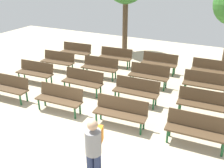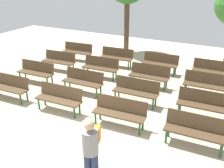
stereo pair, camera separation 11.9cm
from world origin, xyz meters
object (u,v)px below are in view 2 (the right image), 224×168
(bench_r0_c0, at_px, (9,85))
(bench_r1_c2, at_px, (136,90))
(bench_r1_c3, at_px, (203,103))
(bench_r3_c3, at_px, (212,69))
(bench_r2_c2, at_px, (149,74))
(bench_r2_c0, at_px, (59,60))
(visitor_with_backpack, at_px, (91,148))
(bench_r3_c2, at_px, (160,62))
(bench_r3_c1, at_px, (117,56))
(bench_r2_c3, at_px, (206,83))
(bench_r1_c0, at_px, (36,71))
(bench_r1_c1, at_px, (83,80))
(bench_r0_c2, at_px, (120,111))
(bench_r3_c0, at_px, (77,50))
(bench_r2_c1, at_px, (101,66))
(bench_r0_c1, at_px, (59,97))
(bench_r0_c3, at_px, (195,129))

(bench_r0_c0, xyz_separation_m, bench_r1_c2, (4.25, 1.75, 0.00))
(bench_r1_c3, distance_m, bench_r3_c3, 3.21)
(bench_r1_c2, bearing_deg, bench_r2_c2, 90.36)
(bench_r1_c2, bearing_deg, bench_r2_c0, 160.95)
(bench_r1_c2, xyz_separation_m, visitor_with_backpack, (0.53, -3.89, 0.43))
(bench_r3_c2, height_order, bench_r3_c3, same)
(bench_r1_c3, xyz_separation_m, bench_r3_c1, (-4.51, 3.02, 0.00))
(bench_r2_c3, bearing_deg, bench_r2_c0, -179.32)
(bench_r1_c0, height_order, bench_r1_c1, same)
(bench_r1_c2, height_order, bench_r3_c2, same)
(bench_r3_c2, bearing_deg, bench_r2_c0, -158.47)
(bench_r0_c0, xyz_separation_m, visitor_with_backpack, (4.78, -2.14, 0.43))
(bench_r2_c2, xyz_separation_m, bench_r3_c1, (-2.20, 1.52, 0.00))
(bench_r3_c2, bearing_deg, bench_r1_c2, -89.60)
(bench_r1_c1, relative_size, bench_r2_c3, 1.00)
(bench_r0_c2, bearing_deg, visitor_with_backpack, -83.36)
(bench_r3_c0, bearing_deg, bench_r3_c2, -0.94)
(bench_r2_c0, distance_m, bench_r2_c3, 6.52)
(bench_r0_c2, height_order, bench_r2_c1, same)
(bench_r2_c3, height_order, bench_r3_c3, same)
(bench_r3_c2, bearing_deg, bench_r2_c3, -35.91)
(bench_r2_c1, xyz_separation_m, bench_r3_c1, (0.01, 1.57, 0.00))
(bench_r1_c1, distance_m, bench_r3_c1, 3.20)
(bench_r3_c0, bearing_deg, bench_r2_c1, -37.49)
(bench_r1_c3, bearing_deg, bench_r1_c1, 179.87)
(bench_r1_c2, height_order, visitor_with_backpack, visitor_with_backpack)
(bench_r0_c1, distance_m, bench_r2_c1, 3.18)
(bench_r0_c3, distance_m, bench_r2_c3, 3.21)
(bench_r3_c3, bearing_deg, bench_r2_c0, -164.58)
(bench_r1_c1, distance_m, bench_r2_c3, 4.59)
(bench_r2_c3, distance_m, bench_r3_c0, 6.71)
(visitor_with_backpack, bearing_deg, bench_r3_c3, -117.24)
(bench_r0_c0, bearing_deg, bench_r1_c2, 19.86)
(bench_r2_c0, relative_size, bench_r2_c2, 1.01)
(bench_r2_c3, relative_size, bench_r3_c1, 0.99)
(bench_r1_c1, bearing_deg, bench_r2_c3, 21.89)
(bench_r2_c3, bearing_deg, bench_r1_c2, -143.28)
(bench_r1_c0, distance_m, bench_r2_c0, 1.55)
(bench_r1_c1, bearing_deg, bench_r3_c2, 57.46)
(bench_r2_c1, bearing_deg, bench_r3_c3, 18.75)
(bench_r1_c1, xyz_separation_m, bench_r2_c3, (4.22, 1.80, 0.00))
(bench_r0_c3, height_order, bench_r2_c3, same)
(bench_r0_c3, xyz_separation_m, bench_r2_c0, (-6.70, 2.89, 0.00))
(bench_r0_c1, height_order, bench_r1_c3, same)
(bench_r0_c2, bearing_deg, bench_r1_c2, 90.41)
(bench_r0_c2, xyz_separation_m, bench_r2_c2, (-0.17, 3.14, 0.00))
(bench_r0_c1, bearing_deg, bench_r1_c2, 36.25)
(bench_r0_c3, relative_size, bench_r3_c0, 0.99)
(bench_r0_c0, height_order, bench_r1_c0, same)
(bench_r0_c1, bearing_deg, bench_r2_c2, 55.52)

